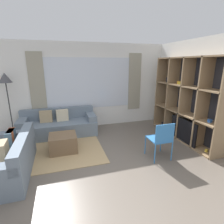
{
  "coord_description": "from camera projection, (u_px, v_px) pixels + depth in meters",
  "views": [
    {
      "loc": [
        -0.95,
        -2.45,
        2.08
      ],
      "look_at": [
        0.32,
        1.74,
        0.85
      ],
      "focal_mm": 28.0,
      "sensor_mm": 36.0,
      "label": 1
    }
  ],
  "objects": [
    {
      "name": "floor_lamp",
      "position": [
        6.0,
        82.0,
        4.66
      ],
      "size": [
        0.34,
        0.34,
        1.83
      ],
      "color": "black",
      "rests_on": "ground_plane"
    },
    {
      "name": "couch_main",
      "position": [
        59.0,
        125.0,
        5.21
      ],
      "size": [
        2.16,
        0.87,
        0.76
      ],
      "color": "slate",
      "rests_on": "ground_plane"
    },
    {
      "name": "ground_plane",
      "position": [
        123.0,
        185.0,
        3.08
      ],
      "size": [
        16.0,
        16.0,
        0.0
      ],
      "primitive_type": "plane",
      "color": "#665B51"
    },
    {
      "name": "folding_chair",
      "position": [
        161.0,
        138.0,
        3.79
      ],
      "size": [
        0.44,
        0.46,
        0.86
      ],
      "rotation": [
        0.0,
        0.0,
        3.14
      ],
      "color": "#3375B7",
      "rests_on": "ground_plane"
    },
    {
      "name": "ottoman",
      "position": [
        63.0,
        143.0,
        4.24
      ],
      "size": [
        0.64,
        0.58,
        0.42
      ],
      "color": "brown",
      "rests_on": "ground_plane"
    },
    {
      "name": "couch_side",
      "position": [
        8.0,
        159.0,
        3.35
      ],
      "size": [
        0.87,
        1.7,
        0.76
      ],
      "rotation": [
        0.0,
        0.0,
        -1.57
      ],
      "color": "slate",
      "rests_on": "ground_plane"
    },
    {
      "name": "wall_back",
      "position": [
        90.0,
        86.0,
        5.66
      ],
      "size": [
        6.26,
        0.11,
        2.7
      ],
      "color": "white",
      "rests_on": "ground_plane"
    },
    {
      "name": "shelving_unit",
      "position": [
        187.0,
        101.0,
        4.76
      ],
      "size": [
        0.42,
        2.44,
        2.24
      ],
      "color": "#232328",
      "rests_on": "ground_plane"
    },
    {
      "name": "wall_right",
      "position": [
        190.0,
        90.0,
        4.89
      ],
      "size": [
        0.07,
        4.36,
        2.7
      ],
      "primitive_type": "cube",
      "color": "white",
      "rests_on": "ground_plane"
    },
    {
      "name": "area_rug",
      "position": [
        47.0,
        153.0,
        4.18
      ],
      "size": [
        2.63,
        1.73,
        0.01
      ],
      "primitive_type": "cube",
      "color": "tan",
      "rests_on": "ground_plane"
    }
  ]
}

